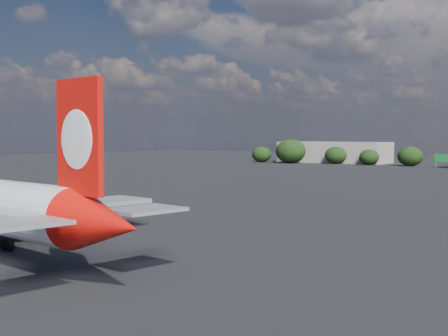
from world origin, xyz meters
The scene contains 3 objects.
ground centered at (0.00, 60.00, 0.00)m, with size 500.00×500.00×0.00m, color black.
terminal_building centered at (-65.00, 192.00, 4.00)m, with size 42.00×16.00×8.00m.
highway_sign centered at (-18.00, 176.00, 3.13)m, with size 6.00×0.30×4.50m.
Camera 1 is at (44.91, -26.80, 10.54)m, focal length 50.00 mm.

